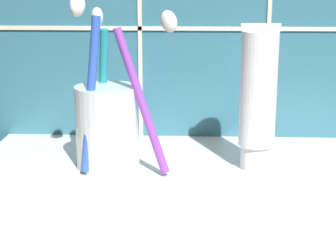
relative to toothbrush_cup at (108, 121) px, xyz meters
The scene contains 3 objects.
sink_counter 18.94cm from the toothbrush_cup, 19.45° to the right, with size 63.99×36.99×2.00cm, color silver.
toothbrush_cup is the anchor object (origin of this frame).
toothpaste_tube 16.31cm from the toothbrush_cup, ahead, with size 4.09×3.90×15.70cm.
Camera 1 is at (-7.92, -52.41, 22.83)cm, focal length 60.00 mm.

